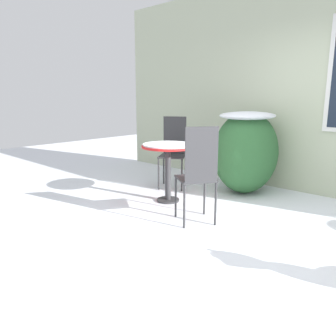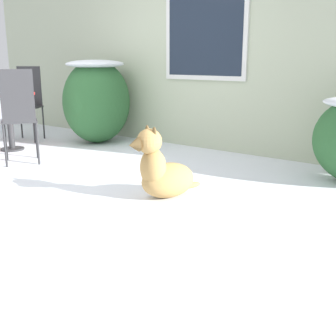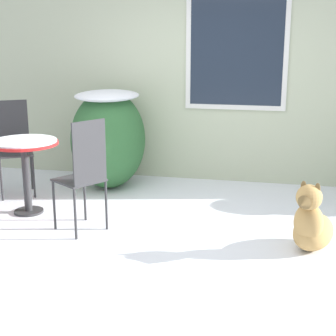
# 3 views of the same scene
# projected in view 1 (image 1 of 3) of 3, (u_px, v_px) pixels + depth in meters

# --- Properties ---
(ground_plane) EXTENTS (16.00, 16.00, 0.00)m
(ground_plane) POSITION_uv_depth(u_px,v_px,m) (249.00, 245.00, 3.18)
(ground_plane) COLOR white
(shrub_left) EXTENTS (0.90, 1.05, 1.20)m
(shrub_left) POSITION_uv_depth(u_px,v_px,m) (246.00, 150.00, 4.82)
(shrub_left) COLOR #2D6033
(shrub_left) RESTS_ON ground_plane
(patio_table) EXTENTS (0.71, 0.71, 0.80)m
(patio_table) POSITION_uv_depth(u_px,v_px,m) (168.00, 154.00, 4.39)
(patio_table) COLOR #2D2D30
(patio_table) RESTS_ON ground_plane
(patio_chair_near_table) EXTENTS (0.54, 0.54, 1.11)m
(patio_chair_near_table) POSITION_uv_depth(u_px,v_px,m) (173.00, 149.00, 5.16)
(patio_chair_near_table) COLOR #2D2D30
(patio_chair_near_table) RESTS_ON ground_plane
(patio_chair_far_side) EXTENTS (0.55, 0.55, 1.11)m
(patio_chair_far_side) POSITION_uv_depth(u_px,v_px,m) (198.00, 172.00, 3.59)
(patio_chair_far_side) COLOR #2D2D30
(patio_chair_far_side) RESTS_ON ground_plane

